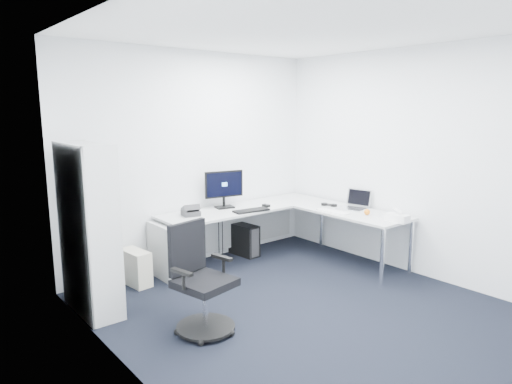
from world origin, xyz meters
TOP-DOWN VIEW (x-y plane):
  - ground at (0.00, 0.00)m, footprint 4.20×4.20m
  - ceiling at (0.00, 0.00)m, footprint 4.20×4.20m
  - wall_back at (0.00, 2.10)m, footprint 3.60×0.02m
  - wall_left at (-1.80, 0.00)m, footprint 0.02×4.20m
  - wall_right at (1.80, 0.00)m, footprint 0.02×4.20m
  - l_desk at (0.55, 1.40)m, footprint 2.41×1.35m
  - drawer_pedestal at (-0.52, 1.81)m, footprint 0.42×0.53m
  - bookshelf at (-1.62, 1.45)m, footprint 0.33×0.84m
  - task_chair at (-1.01, 0.36)m, footprint 0.65×0.65m
  - black_pc_tower at (0.61, 1.87)m, footprint 0.24×0.46m
  - beige_pc_tower at (-1.01, 1.81)m, footprint 0.24×0.44m
  - power_strip at (0.81, 2.00)m, footprint 0.32×0.08m
  - monitor at (0.29, 1.87)m, footprint 0.55×0.27m
  - black_keyboard at (0.44, 1.49)m, footprint 0.48×0.22m
  - mouse at (0.76, 1.58)m, footprint 0.07×0.11m
  - desk_phone at (-0.27, 1.78)m, footprint 0.24×0.24m
  - laptop at (1.50, 0.76)m, footprint 0.41×0.40m
  - white_keyboard at (1.20, 0.81)m, footprint 0.16×0.45m
  - headphones at (1.44, 1.08)m, footprint 0.19×0.23m
  - orange_fruit at (1.40, 0.44)m, footprint 0.07×0.07m
  - tissue_box at (1.40, 0.01)m, footprint 0.13×0.26m

SIDE VIEW (x-z plane):
  - ground at x=0.00m, z-range 0.00..0.00m
  - power_strip at x=0.81m, z-range 0.00..0.04m
  - beige_pc_tower at x=-1.01m, z-range 0.00..0.40m
  - black_pc_tower at x=0.61m, z-range 0.00..0.43m
  - drawer_pedestal at x=-0.52m, z-range 0.00..0.65m
  - l_desk at x=0.55m, z-range 0.00..0.70m
  - task_chair at x=-1.01m, z-range 0.00..0.99m
  - white_keyboard at x=1.20m, z-range 0.70..0.72m
  - black_keyboard at x=0.44m, z-range 0.70..0.73m
  - mouse at x=0.76m, z-range 0.70..0.74m
  - headphones at x=1.44m, z-range 0.70..0.76m
  - orange_fruit at x=1.40m, z-range 0.70..0.78m
  - tissue_box at x=1.40m, z-range 0.70..0.79m
  - desk_phone at x=-0.27m, z-range 0.70..0.84m
  - laptop at x=1.50m, z-range 0.70..0.95m
  - bookshelf at x=-1.62m, z-range 0.00..1.67m
  - monitor at x=0.29m, z-range 0.70..1.21m
  - wall_back at x=0.00m, z-range 0.00..2.70m
  - wall_left at x=-1.80m, z-range 0.00..2.70m
  - wall_right at x=1.80m, z-range 0.00..2.70m
  - ceiling at x=0.00m, z-range 2.70..2.70m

